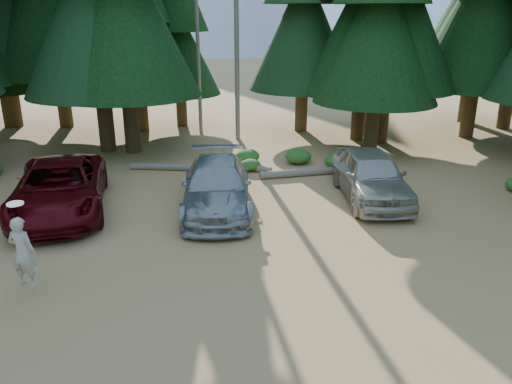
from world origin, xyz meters
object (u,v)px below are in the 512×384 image
(red_pickup, at_px, (60,188))
(silver_minivan_center, at_px, (217,187))
(log_mid, at_px, (235,164))
(log_left, at_px, (177,167))
(silver_minivan_right, at_px, (371,175))
(log_right, at_px, (315,172))
(frisbee_player, at_px, (23,252))

(red_pickup, relative_size, silver_minivan_center, 1.09)
(silver_minivan_center, bearing_deg, log_mid, 81.74)
(silver_minivan_center, xyz_separation_m, log_mid, (0.71, 4.87, -0.65))
(red_pickup, relative_size, log_left, 1.53)
(silver_minivan_center, distance_m, silver_minivan_right, 5.47)
(red_pickup, xyz_separation_m, log_right, (9.16, 3.39, -0.69))
(log_left, bearing_deg, red_pickup, -119.66)
(log_right, bearing_deg, log_left, 159.77)
(frisbee_player, height_order, log_left, frisbee_player)
(frisbee_player, xyz_separation_m, log_left, (2.64, 9.75, -1.00))
(frisbee_player, bearing_deg, log_left, -91.21)
(red_pickup, relative_size, silver_minivan_right, 1.18)
(frisbee_player, relative_size, log_mid, 0.56)
(red_pickup, distance_m, frisbee_player, 5.42)
(frisbee_player, height_order, log_right, frisbee_player)
(silver_minivan_center, bearing_deg, log_right, 41.39)
(log_mid, distance_m, log_right, 3.55)
(silver_minivan_center, distance_m, log_mid, 4.96)
(silver_minivan_center, relative_size, log_mid, 1.51)
(silver_minivan_right, relative_size, frisbee_player, 2.50)
(silver_minivan_right, bearing_deg, log_left, 152.10)
(silver_minivan_right, xyz_separation_m, frisbee_player, (-9.80, -5.88, 0.27))
(red_pickup, height_order, log_right, red_pickup)
(frisbee_player, distance_m, log_right, 12.13)
(log_left, relative_size, log_right, 0.85)
(silver_minivan_center, height_order, silver_minivan_right, silver_minivan_right)
(silver_minivan_right, height_order, frisbee_player, frisbee_player)
(red_pickup, height_order, silver_minivan_center, red_pickup)
(silver_minivan_center, distance_m, log_left, 4.89)
(silver_minivan_center, height_order, log_right, silver_minivan_center)
(silver_minivan_right, xyz_separation_m, log_right, (-1.45, 2.85, -0.72))
(red_pickup, xyz_separation_m, silver_minivan_right, (10.62, 0.54, 0.03))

